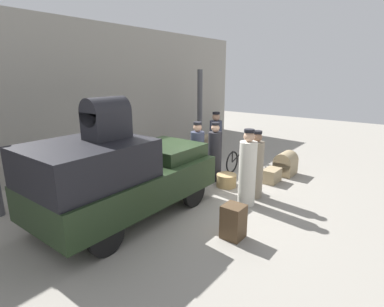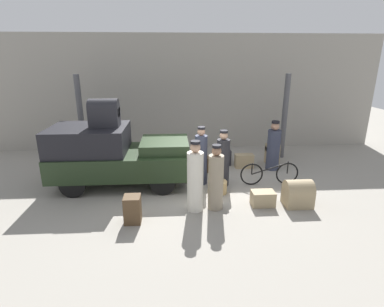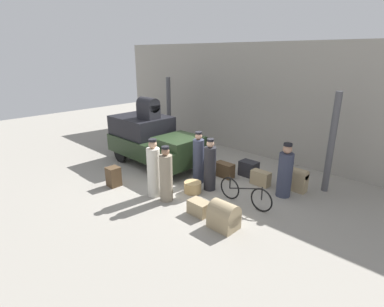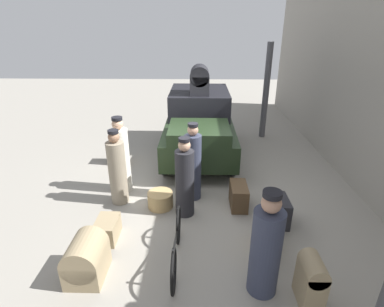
{
  "view_description": "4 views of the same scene",
  "coord_description": "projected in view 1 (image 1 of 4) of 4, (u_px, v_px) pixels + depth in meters",
  "views": [
    {
      "loc": [
        -5.7,
        -4.31,
        2.96
      ],
      "look_at": [
        0.2,
        0.2,
        0.95
      ],
      "focal_mm": 28.0,
      "sensor_mm": 36.0,
      "label": 1
    },
    {
      "loc": [
        -0.33,
        -8.04,
        3.6
      ],
      "look_at": [
        0.2,
        0.2,
        0.95
      ],
      "focal_mm": 28.0,
      "sensor_mm": 36.0,
      "label": 2
    },
    {
      "loc": [
        6.71,
        -6.49,
        4.11
      ],
      "look_at": [
        0.2,
        0.2,
        0.95
      ],
      "focal_mm": 28.0,
      "sensor_mm": 36.0,
      "label": 3
    },
    {
      "loc": [
        6.25,
        0.34,
        3.59
      ],
      "look_at": [
        0.2,
        0.2,
        0.95
      ],
      "focal_mm": 28.0,
      "sensor_mm": 36.0,
      "label": 4
    }
  ],
  "objects": [
    {
      "name": "ground_plane",
      "position": [
        193.0,
        192.0,
        7.67
      ],
      "size": [
        30.0,
        30.0,
        0.0
      ],
      "primitive_type": "plane",
      "color": "gray"
    },
    {
      "name": "station_building_facade",
      "position": [
        91.0,
        96.0,
        9.47
      ],
      "size": [
        16.0,
        0.15,
        4.5
      ],
      "color": "gray",
      "rests_on": "ground"
    },
    {
      "name": "canopy_pillar_right",
      "position": [
        200.0,
        110.0,
        11.62
      ],
      "size": [
        0.2,
        0.2,
        3.08
      ],
      "color": "#4C4C51",
      "rests_on": "ground"
    },
    {
      "name": "truck",
      "position": [
        119.0,
        175.0,
        6.06
      ],
      "size": [
        3.88,
        1.88,
        1.75
      ],
      "color": "black",
      "rests_on": "ground"
    },
    {
      "name": "bicycle",
      "position": [
        240.0,
        158.0,
        9.48
      ],
      "size": [
        1.74,
        0.04,
        0.71
      ],
      "color": "black",
      "rests_on": "ground"
    },
    {
      "name": "wicker_basket",
      "position": [
        226.0,
        180.0,
        8.02
      ],
      "size": [
        0.53,
        0.53,
        0.34
      ],
      "color": "tan",
      "rests_on": "ground"
    },
    {
      "name": "porter_standing_middle",
      "position": [
        247.0,
        171.0,
        6.77
      ],
      "size": [
        0.39,
        0.39,
        1.77
      ],
      "color": "silver",
      "rests_on": "ground"
    },
    {
      "name": "porter_lifting_near_truck",
      "position": [
        197.0,
        157.0,
        7.95
      ],
      "size": [
        0.36,
        0.36,
        1.73
      ],
      "color": "#33384C",
      "rests_on": "ground"
    },
    {
      "name": "porter_with_bicycle",
      "position": [
        216.0,
        138.0,
        10.51
      ],
      "size": [
        0.43,
        0.43,
        1.65
      ],
      "color": "#33384C",
      "rests_on": "ground"
    },
    {
      "name": "porter_carrying_trunk",
      "position": [
        215.0,
        154.0,
        8.35
      ],
      "size": [
        0.38,
        0.38,
        1.65
      ],
      "color": "#232328",
      "rests_on": "ground"
    },
    {
      "name": "conductor_in_dark_uniform",
      "position": [
        255.0,
        167.0,
        7.2
      ],
      "size": [
        0.37,
        0.37,
        1.65
      ],
      "color": "gray",
      "rests_on": "ground"
    },
    {
      "name": "trunk_wicker_pale",
      "position": [
        173.0,
        158.0,
        9.73
      ],
      "size": [
        0.61,
        0.43,
        0.52
      ],
      "color": "#232328",
      "rests_on": "ground"
    },
    {
      "name": "suitcase_small_leather",
      "position": [
        195.0,
        156.0,
        10.06
      ],
      "size": [
        0.62,
        0.31,
        0.47
      ],
      "color": "#9E8966",
      "rests_on": "ground"
    },
    {
      "name": "trunk_barrel_dark",
      "position": [
        204.0,
        144.0,
        11.11
      ],
      "size": [
        0.47,
        0.3,
        0.74
      ],
      "color": "#9E8966",
      "rests_on": "ground"
    },
    {
      "name": "trunk_large_brown",
      "position": [
        272.0,
        176.0,
        8.33
      ],
      "size": [
        0.58,
        0.38,
        0.38
      ],
      "color": "#9E8966",
      "rests_on": "ground"
    },
    {
      "name": "suitcase_black_upright",
      "position": [
        285.0,
        164.0,
        8.93
      ],
      "size": [
        0.67,
        0.54,
        0.69
      ],
      "color": "#9E8966",
      "rests_on": "ground"
    },
    {
      "name": "suitcase_tan_flat",
      "position": [
        178.0,
        167.0,
        8.92
      ],
      "size": [
        0.67,
        0.34,
        0.5
      ],
      "color": "#4C3823",
      "rests_on": "ground"
    },
    {
      "name": "trunk_umber_medium",
      "position": [
        233.0,
        222.0,
        5.49
      ],
      "size": [
        0.37,
        0.38,
        0.64
      ],
      "color": "#4C3823",
      "rests_on": "ground"
    },
    {
      "name": "trunk_on_truck_roof",
      "position": [
        106.0,
        118.0,
        5.6
      ],
      "size": [
        0.8,
        0.53,
        0.78
      ],
      "color": "#232328",
      "rests_on": "truck"
    }
  ]
}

